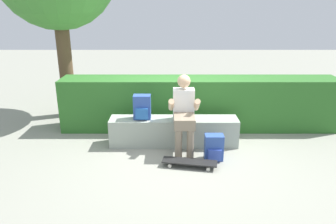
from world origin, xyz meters
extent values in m
plane|color=gray|center=(0.00, 0.00, 0.00)|extent=(24.00, 24.00, 0.00)
cube|color=#949F91|center=(0.00, 0.34, 0.23)|extent=(2.13, 0.40, 0.46)
cube|color=white|center=(0.15, 0.28, 0.72)|extent=(0.34, 0.22, 0.52)
sphere|color=#D8AD84|center=(0.15, 0.28, 1.11)|extent=(0.21, 0.21, 0.21)
cube|color=gray|center=(0.15, -0.03, 0.55)|extent=(0.32, 0.40, 0.17)
cylinder|color=gray|center=(0.06, -0.18, 0.23)|extent=(0.11, 0.11, 0.46)
cylinder|color=gray|center=(0.24, -0.18, 0.23)|extent=(0.11, 0.11, 0.46)
cylinder|color=#D8AD84|center=(-0.05, 0.14, 0.76)|extent=(0.09, 0.33, 0.27)
cylinder|color=#D8AD84|center=(0.35, 0.14, 0.76)|extent=(0.09, 0.33, 0.27)
cube|color=black|center=(0.22, -0.46, 0.08)|extent=(0.82, 0.34, 0.02)
cylinder|color=silver|center=(0.51, -0.43, 0.03)|extent=(0.06, 0.04, 0.05)
cylinder|color=silver|center=(0.48, -0.58, 0.03)|extent=(0.06, 0.04, 0.05)
cylinder|color=silver|center=(-0.04, -0.33, 0.03)|extent=(0.06, 0.04, 0.05)
cylinder|color=silver|center=(-0.07, -0.48, 0.03)|extent=(0.06, 0.04, 0.05)
cube|color=#2D4C99|center=(-0.52, 0.34, 0.66)|extent=(0.28, 0.18, 0.40)
cube|color=#255DAB|center=(-0.52, 0.22, 0.58)|extent=(0.20, 0.05, 0.18)
cube|color=#2D4C99|center=(0.60, -0.22, 0.20)|extent=(0.28, 0.18, 0.40)
cube|color=#304AA9|center=(0.60, -0.33, 0.12)|extent=(0.20, 0.05, 0.18)
cube|color=#2C6526|center=(0.49, 1.11, 0.49)|extent=(5.12, 0.64, 0.97)
cylinder|color=brown|center=(-2.20, 1.85, 1.26)|extent=(0.28, 0.28, 2.52)
camera|label=1|loc=(-0.10, -4.60, 2.27)|focal=33.91mm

